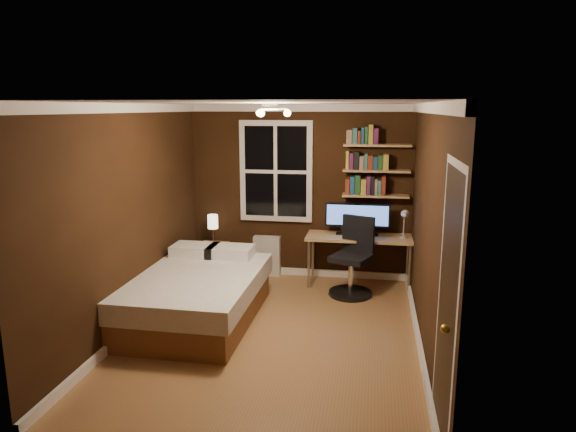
% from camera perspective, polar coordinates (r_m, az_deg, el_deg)
% --- Properties ---
extents(floor, '(4.20, 4.20, 0.00)m').
position_cam_1_polar(floor, '(5.83, -1.71, -12.95)').
color(floor, '#905E39').
rests_on(floor, ground).
extents(wall_back, '(3.20, 0.04, 2.50)m').
position_cam_1_polar(wall_back, '(7.45, 1.36, 2.66)').
color(wall_back, black).
rests_on(wall_back, ground).
extents(wall_left, '(0.04, 4.20, 2.50)m').
position_cam_1_polar(wall_left, '(5.94, -17.11, -0.27)').
color(wall_left, black).
rests_on(wall_left, ground).
extents(wall_right, '(0.04, 4.20, 2.50)m').
position_cam_1_polar(wall_right, '(5.35, 15.27, -1.47)').
color(wall_right, black).
rests_on(wall_right, ground).
extents(ceiling, '(3.20, 4.20, 0.02)m').
position_cam_1_polar(ceiling, '(5.29, -1.88, 12.45)').
color(ceiling, white).
rests_on(ceiling, wall_back).
extents(window, '(1.06, 0.06, 1.46)m').
position_cam_1_polar(window, '(7.44, -1.35, 4.97)').
color(window, white).
rests_on(window, wall_back).
extents(door, '(0.03, 0.82, 2.05)m').
position_cam_1_polar(door, '(3.94, 17.12, -9.84)').
color(door, black).
rests_on(door, ground).
extents(door_knob, '(0.06, 0.06, 0.06)m').
position_cam_1_polar(door_knob, '(3.67, 17.07, -11.91)').
color(door_knob, gold).
rests_on(door_knob, door).
extents(ceiling_fixture, '(0.44, 0.44, 0.18)m').
position_cam_1_polar(ceiling_fixture, '(5.19, -2.09, 11.36)').
color(ceiling_fixture, beige).
rests_on(ceiling_fixture, ceiling).
extents(bookshelf_lower, '(0.92, 0.22, 0.03)m').
position_cam_1_polar(bookshelf_lower, '(7.26, 9.70, 2.24)').
color(bookshelf_lower, tan).
rests_on(bookshelf_lower, wall_back).
extents(books_row_lower, '(0.54, 0.16, 0.23)m').
position_cam_1_polar(books_row_lower, '(7.24, 9.73, 3.26)').
color(books_row_lower, maroon).
rests_on(books_row_lower, bookshelf_lower).
extents(bookshelf_middle, '(0.92, 0.22, 0.03)m').
position_cam_1_polar(bookshelf_middle, '(7.21, 9.79, 4.98)').
color(bookshelf_middle, tan).
rests_on(bookshelf_middle, wall_back).
extents(books_row_middle, '(0.54, 0.16, 0.23)m').
position_cam_1_polar(books_row_middle, '(7.20, 9.83, 6.01)').
color(books_row_middle, navy).
rests_on(books_row_middle, bookshelf_middle).
extents(bookshelf_upper, '(0.92, 0.22, 0.03)m').
position_cam_1_polar(bookshelf_upper, '(7.18, 9.89, 7.76)').
color(bookshelf_upper, tan).
rests_on(bookshelf_upper, wall_back).
extents(books_row_upper, '(0.42, 0.16, 0.23)m').
position_cam_1_polar(books_row_upper, '(7.17, 9.93, 8.79)').
color(books_row_upper, '#245529').
rests_on(books_row_upper, bookshelf_upper).
extents(bed, '(1.50, 2.07, 0.70)m').
position_cam_1_polar(bed, '(6.19, -10.48, -8.62)').
color(bed, brown).
rests_on(bed, ground).
extents(nightstand, '(0.41, 0.41, 0.49)m').
position_cam_1_polar(nightstand, '(7.70, -8.23, -4.84)').
color(nightstand, brown).
rests_on(nightstand, ground).
extents(bedside_lamp, '(0.15, 0.15, 0.44)m').
position_cam_1_polar(bedside_lamp, '(7.58, -8.33, -1.49)').
color(bedside_lamp, white).
rests_on(bedside_lamp, nightstand).
extents(radiator, '(0.40, 0.14, 0.59)m').
position_cam_1_polar(radiator, '(7.64, -2.34, -4.45)').
color(radiator, silver).
rests_on(radiator, ground).
extents(desk, '(1.48, 0.56, 0.70)m').
position_cam_1_polar(desk, '(7.22, 7.97, -2.70)').
color(desk, tan).
rests_on(desk, ground).
extents(monitor_left, '(0.48, 0.12, 0.45)m').
position_cam_1_polar(monitor_left, '(7.23, 6.03, -0.29)').
color(monitor_left, black).
rests_on(monitor_left, desk).
extents(monitor_right, '(0.48, 0.12, 0.45)m').
position_cam_1_polar(monitor_right, '(7.22, 9.39, -0.40)').
color(monitor_right, black).
rests_on(monitor_right, desk).
extents(desk_lamp, '(0.14, 0.32, 0.44)m').
position_cam_1_polar(desk_lamp, '(7.09, 12.80, -0.82)').
color(desk_lamp, silver).
rests_on(desk_lamp, desk).
extents(office_chair, '(0.61, 0.61, 1.04)m').
position_cam_1_polar(office_chair, '(6.90, 7.20, -5.44)').
color(office_chair, black).
rests_on(office_chair, ground).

